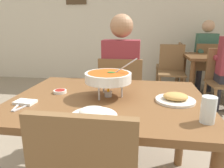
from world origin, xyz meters
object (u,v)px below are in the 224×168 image
Objects in this scene: rice_plate at (94,114)px; sauce_dish at (60,91)px; chair_diner_main at (121,95)px; curry_bowl at (108,77)px; drink_glass at (208,111)px; chair_bg_window at (173,63)px; appetizer_plate at (175,98)px; chair_bg_left at (223,77)px; dining_table_far at (217,64)px; diner_main at (121,72)px; dining_table_main at (109,112)px; chair_bg_right at (171,68)px; patron_bg_middle at (206,51)px; chair_bg_middle at (206,65)px.

sauce_dish is at bearing 131.71° from rice_plate.
curry_bowl is at bearing -90.41° from chair_diner_main.
drink_glass is at bearing -20.82° from sauce_dish.
appetizer_plate is at bearing -97.37° from chair_bg_window.
dining_table_far is at bearing 83.77° from chair_bg_left.
diner_main is 5.46× the size of appetizer_plate.
drink_glass is at bearing -30.05° from curry_bowl.
dining_table_far is (0.86, 2.55, -0.19)m from drink_glass.
chair_bg_window reaches higher than rice_plate.
diner_main is at bearing 90.00° from dining_table_main.
chair_bg_left is at bearing -96.23° from dining_table_far.
sauce_dish is 0.94m from drink_glass.
chair_bg_right is (0.72, 2.67, -0.26)m from rice_plate.
chair_bg_left is at bearing -42.55° from chair_bg_right.
drink_glass reaches higher than appetizer_plate.
sauce_dish is at bearing 175.72° from appetizer_plate.
drink_glass is at bearing -68.27° from appetizer_plate.
drink_glass is at bearing -64.14° from diner_main.
appetizer_plate is 0.27× the size of chair_bg_right.
patron_bg_middle is at bearing 75.05° from drink_glass.
chair_bg_right is 0.87m from patron_bg_middle.
chair_diner_main is at bearing -123.23° from patron_bg_middle.
chair_bg_window is (0.79, 2.04, -0.24)m from diner_main.
appetizer_plate is at bearing -4.28° from sauce_dish.
rice_plate reaches higher than dining_table_far.
curry_bowl is (-0.01, -0.78, 0.13)m from diner_main.
patron_bg_middle is (1.72, 2.81, -0.01)m from sauce_dish.
chair_diner_main is at bearing -124.45° from chair_bg_middle.
curry_bowl is at bearing -105.68° from chair_bg_window.
chair_bg_right is at bearing 66.23° from chair_diner_main.
rice_plate reaches higher than sauce_dish.
chair_bg_window is (-0.55, 1.08, 0.00)m from chair_bg_left.
chair_bg_window is (0.81, 3.17, -0.26)m from rice_plate.
drink_glass is at bearing -108.64° from dining_table_far.
dining_table_main is at bearing 178.24° from appetizer_plate.
chair_bg_middle is 0.69× the size of patron_bg_middle.
chair_bg_window reaches higher than appetizer_plate.
chair_bg_left is (0.92, 1.78, -0.26)m from appetizer_plate.
chair_bg_middle is at bearing 57.72° from sauce_dish.
sauce_dish is 0.10× the size of chair_bg_left.
patron_bg_middle is at bearing 88.21° from chair_bg_left.
chair_bg_middle reaches higher than appetizer_plate.
dining_table_main is at bearing -90.00° from diner_main.
curry_bowl is at bearing -127.47° from chair_bg_left.
chair_diner_main is at bearing -143.16° from chair_bg_left.
drink_glass is (0.53, -0.29, 0.16)m from dining_table_main.
chair_diner_main is 2.71× the size of curry_bowl.
dining_table_far is at bearing 47.06° from chair_diner_main.
chair_diner_main is at bearing 118.18° from appetizer_plate.
chair_bg_middle is (1.38, 3.07, -0.26)m from rice_plate.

